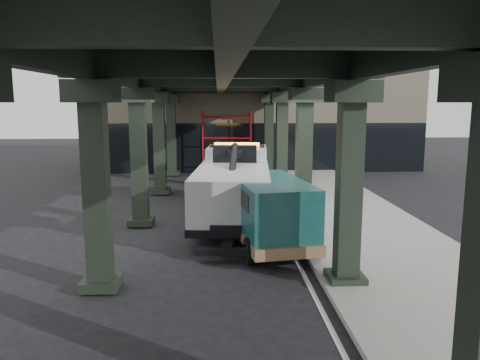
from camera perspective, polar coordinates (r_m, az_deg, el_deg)
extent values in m
plane|color=black|center=(15.61, -0.60, -7.33)|extent=(90.00, 90.00, 0.00)
cube|color=gray|center=(18.22, 13.50, -4.90)|extent=(5.00, 40.00, 0.15)
cube|color=silver|center=(17.67, 4.70, -5.34)|extent=(0.12, 38.00, 0.01)
cube|color=black|center=(11.56, 13.12, -0.79)|extent=(0.55, 0.55, 5.00)
cube|color=black|center=(11.39, 13.55, 10.43)|extent=(1.10, 1.10, 0.50)
cube|color=black|center=(12.18, 12.71, -11.60)|extent=(0.90, 0.90, 0.24)
cube|color=black|center=(17.35, 7.77, 2.72)|extent=(0.55, 0.55, 5.00)
cube|color=black|center=(17.23, 7.94, 10.17)|extent=(1.10, 1.10, 0.50)
cube|color=black|center=(17.76, 7.60, -4.74)|extent=(0.90, 0.90, 0.24)
cube|color=black|center=(23.24, 5.10, 4.45)|extent=(0.55, 0.55, 5.00)
cube|color=black|center=(23.16, 5.18, 10.01)|extent=(1.10, 1.10, 0.50)
cube|color=black|center=(23.55, 5.02, -1.18)|extent=(0.90, 0.90, 0.24)
cube|color=black|center=(29.18, 3.51, 5.48)|extent=(0.55, 0.55, 5.00)
cube|color=black|center=(29.11, 3.55, 9.90)|extent=(1.10, 1.10, 0.50)
cube|color=black|center=(29.43, 3.46, 0.97)|extent=(0.90, 0.90, 0.24)
cube|color=black|center=(11.48, -17.07, -1.03)|extent=(0.55, 0.55, 5.00)
cube|color=black|center=(11.31, -17.62, 10.26)|extent=(1.10, 1.10, 0.50)
cube|color=black|center=(12.10, -16.53, -11.89)|extent=(0.90, 0.90, 0.24)
cube|color=black|center=(17.30, -12.20, 2.57)|extent=(0.55, 0.55, 5.00)
cube|color=black|center=(17.18, -12.47, 10.04)|extent=(1.10, 1.10, 0.50)
cube|color=black|center=(17.71, -11.94, -4.90)|extent=(0.90, 0.90, 0.24)
cube|color=black|center=(23.20, -9.79, 4.34)|extent=(0.55, 0.55, 5.00)
cube|color=black|center=(23.12, -9.95, 9.91)|extent=(1.10, 1.10, 0.50)
cube|color=black|center=(23.52, -9.63, -1.29)|extent=(0.90, 0.90, 0.24)
cube|color=black|center=(29.15, -8.35, 5.39)|extent=(0.55, 0.55, 5.00)
cube|color=black|center=(29.08, -8.46, 9.82)|extent=(1.10, 1.10, 0.50)
cube|color=black|center=(29.40, -8.25, 0.88)|extent=(0.90, 0.90, 0.24)
cube|color=black|center=(17.26, 8.00, 12.82)|extent=(0.35, 32.00, 1.10)
cube|color=black|center=(17.21, -12.56, 12.70)|extent=(0.35, 32.00, 1.10)
cube|color=black|center=(16.97, -2.27, 12.96)|extent=(0.35, 32.00, 1.10)
cube|color=black|center=(17.03, -2.29, 15.32)|extent=(7.40, 32.00, 0.30)
cube|color=#C6B793|center=(35.04, 1.48, 8.60)|extent=(22.00, 10.00, 8.00)
cylinder|color=#AE0D14|center=(29.96, -4.53, 4.61)|extent=(0.08, 0.08, 4.00)
cylinder|color=#AE0D14|center=(29.16, -4.58, 4.48)|extent=(0.08, 0.08, 4.00)
cylinder|color=#AE0D14|center=(30.01, 1.22, 4.64)|extent=(0.08, 0.08, 4.00)
cylinder|color=#AE0D14|center=(29.22, 1.32, 4.51)|extent=(0.08, 0.08, 4.00)
cylinder|color=#AE0D14|center=(30.05, -1.65, 2.73)|extent=(3.00, 0.08, 0.08)
cylinder|color=#AE0D14|center=(29.93, -1.66, 5.21)|extent=(3.00, 0.08, 0.08)
cylinder|color=#AE0D14|center=(29.86, -1.67, 7.69)|extent=(3.00, 0.08, 0.08)
cube|color=black|center=(17.85, -0.73, -2.71)|extent=(1.73, 8.06, 0.27)
cube|color=silver|center=(20.37, -0.36, 1.39)|extent=(2.71, 2.76, 1.92)
cube|color=silver|center=(21.55, -0.23, 0.40)|extent=(2.56, 0.95, 0.96)
cube|color=black|center=(20.56, -0.33, 2.97)|extent=(2.45, 1.58, 0.91)
cube|color=silver|center=(16.51, -0.94, -1.26)|extent=(2.99, 5.53, 1.49)
cube|color=orange|center=(20.03, -0.39, 4.33)|extent=(1.94, 0.46, 0.17)
cube|color=black|center=(18.46, -0.60, 3.23)|extent=(1.75, 0.78, 0.64)
cylinder|color=black|center=(16.59, -0.91, 1.60)|extent=(0.56, 3.74, 1.43)
cube|color=black|center=(14.13, -1.50, -7.56)|extent=(0.44, 1.51, 0.19)
cube|color=black|center=(13.43, -1.70, -8.71)|extent=(1.72, 0.41, 0.19)
cylinder|color=black|center=(20.94, -3.53, -1.37)|extent=(0.47, 1.20, 1.17)
cylinder|color=silver|center=(20.94, -3.53, -1.37)|extent=(0.47, 0.68, 0.65)
cylinder|color=black|center=(20.84, 2.90, -1.41)|extent=(0.47, 1.20, 1.17)
cylinder|color=silver|center=(20.84, 2.90, -1.41)|extent=(0.47, 0.68, 0.65)
cylinder|color=black|center=(17.51, -4.64, -3.52)|extent=(0.47, 1.20, 1.17)
cylinder|color=silver|center=(17.51, -4.64, -3.52)|extent=(0.47, 0.68, 0.65)
cylinder|color=black|center=(17.40, 3.07, -3.59)|extent=(0.47, 1.20, 1.17)
cylinder|color=silver|center=(17.40, 3.07, -3.59)|extent=(0.47, 0.68, 0.65)
cylinder|color=black|center=(16.18, -5.21, -4.62)|extent=(0.47, 1.20, 1.17)
cylinder|color=silver|center=(16.18, -5.21, -4.62)|extent=(0.47, 0.68, 0.65)
cylinder|color=black|center=(16.05, 3.15, -4.70)|extent=(0.47, 1.20, 1.17)
cylinder|color=silver|center=(16.05, 3.15, -4.70)|extent=(0.47, 0.68, 0.65)
cube|color=#124241|center=(17.03, 1.37, -2.84)|extent=(2.04, 1.31, 0.84)
cube|color=#124241|center=(14.53, 3.64, -3.50)|extent=(2.58, 4.44, 1.81)
cube|color=#8A6546|center=(15.06, 3.23, -5.95)|extent=(2.77, 5.45, 0.33)
cube|color=black|center=(16.53, 1.67, -0.58)|extent=(1.85, 0.67, 0.77)
cube|color=black|center=(14.70, 3.37, -1.49)|extent=(2.47, 3.61, 0.51)
cube|color=silver|center=(17.58, 1.00, -3.69)|extent=(1.86, 0.40, 0.28)
cylinder|color=black|center=(16.92, -1.68, -4.64)|extent=(0.38, 0.81, 0.78)
cylinder|color=silver|center=(16.92, -1.68, -4.64)|extent=(0.36, 0.47, 0.43)
cylinder|color=black|center=(17.33, 4.41, -4.32)|extent=(0.38, 0.81, 0.78)
cylinder|color=silver|center=(17.33, 4.41, -4.32)|extent=(0.36, 0.47, 0.43)
cylinder|color=black|center=(13.24, 1.26, -8.67)|extent=(0.38, 0.81, 0.78)
cylinder|color=silver|center=(13.24, 1.26, -8.67)|extent=(0.36, 0.47, 0.43)
cylinder|color=black|center=(13.75, 8.92, -8.08)|extent=(0.38, 0.81, 0.78)
cylinder|color=silver|center=(13.75, 8.92, -8.08)|extent=(0.36, 0.47, 0.43)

